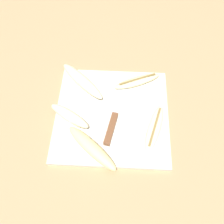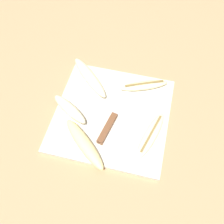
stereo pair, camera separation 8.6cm
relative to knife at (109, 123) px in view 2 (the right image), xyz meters
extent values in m
plane|color=tan|center=(0.00, 0.04, -0.02)|extent=(4.00, 4.00, 0.00)
cube|color=beige|center=(0.00, 0.04, -0.01)|extent=(0.37, 0.37, 0.01)
cube|color=brown|center=(0.00, -0.02, 0.00)|extent=(0.04, 0.12, 0.02)
cube|color=#B7BABF|center=(0.02, 0.10, -0.01)|extent=(0.05, 0.13, 0.00)
ellipsoid|color=beige|center=(0.14, -0.01, 0.00)|extent=(0.09, 0.18, 0.02)
cube|color=olive|center=(0.14, -0.01, 0.01)|extent=(0.05, 0.14, 0.00)
ellipsoid|color=#EDD689|center=(-0.05, -0.09, 0.01)|extent=(0.18, 0.16, 0.03)
ellipsoid|color=beige|center=(-0.11, 0.16, 0.01)|extent=(0.18, 0.17, 0.04)
ellipsoid|color=beige|center=(-0.14, 0.01, 0.01)|extent=(0.15, 0.11, 0.04)
ellipsoid|color=beige|center=(0.08, 0.17, 0.00)|extent=(0.17, 0.10, 0.02)
cube|color=olive|center=(0.08, 0.17, 0.01)|extent=(0.13, 0.06, 0.00)
camera|label=1|loc=(0.02, -0.41, 0.73)|focal=42.00mm
camera|label=2|loc=(0.11, -0.40, 0.73)|focal=42.00mm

